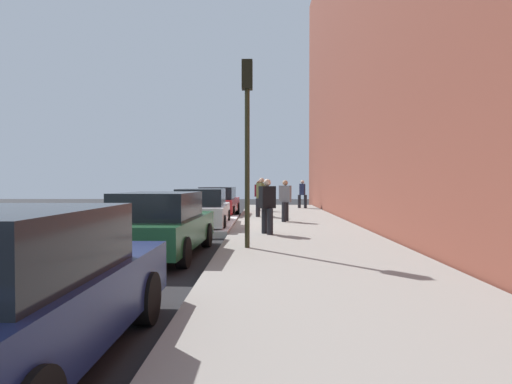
{
  "coord_description": "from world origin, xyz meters",
  "views": [
    {
      "loc": [
        -15.4,
        -2.04,
        1.74
      ],
      "look_at": [
        -0.53,
        -1.84,
        1.4
      ],
      "focal_mm": 28.9,
      "sensor_mm": 36.0,
      "label": 1
    }
  ],
  "objects_px": {
    "pedestrian_burgundy_coat": "(259,195)",
    "parked_car_green": "(161,224)",
    "parked_car_red": "(219,202)",
    "pedestrian_black_coat": "(267,205)",
    "rolling_suitcase": "(264,210)",
    "pedestrian_olive_coat": "(262,196)",
    "traffic_light_pole": "(247,122)",
    "parked_car_navy": "(10,292)",
    "pedestrian_navy_coat": "(302,193)",
    "parked_car_white": "(202,209)",
    "pedestrian_grey_coat": "(285,199)"
  },
  "relations": [
    {
      "from": "pedestrian_burgundy_coat",
      "to": "parked_car_green",
      "type": "bearing_deg",
      "value": 170.78
    },
    {
      "from": "parked_car_red",
      "to": "pedestrian_black_coat",
      "type": "distance_m",
      "value": 8.69
    },
    {
      "from": "parked_car_red",
      "to": "rolling_suitcase",
      "type": "height_order",
      "value": "parked_car_red"
    },
    {
      "from": "parked_car_white",
      "to": "traffic_light_pole",
      "type": "distance_m",
      "value": 5.97
    },
    {
      "from": "parked_car_navy",
      "to": "parked_car_white",
      "type": "bearing_deg",
      "value": -0.26
    },
    {
      "from": "pedestrian_olive_coat",
      "to": "traffic_light_pole",
      "type": "relative_size",
      "value": 0.4
    },
    {
      "from": "pedestrian_black_coat",
      "to": "rolling_suitcase",
      "type": "height_order",
      "value": "pedestrian_black_coat"
    },
    {
      "from": "parked_car_green",
      "to": "rolling_suitcase",
      "type": "bearing_deg",
      "value": -14.09
    },
    {
      "from": "pedestrian_black_coat",
      "to": "parked_car_navy",
      "type": "bearing_deg",
      "value": 165.03
    },
    {
      "from": "parked_car_navy",
      "to": "parked_car_red",
      "type": "relative_size",
      "value": 0.88
    },
    {
      "from": "parked_car_navy",
      "to": "parked_car_white",
      "type": "xyz_separation_m",
      "value": [
        11.53,
        -0.05,
        0.0
      ]
    },
    {
      "from": "pedestrian_navy_coat",
      "to": "pedestrian_burgundy_coat",
      "type": "distance_m",
      "value": 3.69
    },
    {
      "from": "pedestrian_grey_coat",
      "to": "rolling_suitcase",
      "type": "bearing_deg",
      "value": 16.1
    },
    {
      "from": "parked_car_red",
      "to": "pedestrian_navy_coat",
      "type": "height_order",
      "value": "pedestrian_navy_coat"
    },
    {
      "from": "pedestrian_black_coat",
      "to": "traffic_light_pole",
      "type": "distance_m",
      "value": 3.46
    },
    {
      "from": "parked_car_navy",
      "to": "pedestrian_black_coat",
      "type": "xyz_separation_m",
      "value": [
        9.06,
        -2.42,
        0.3
      ]
    },
    {
      "from": "parked_car_white",
      "to": "rolling_suitcase",
      "type": "bearing_deg",
      "value": -27.36
    },
    {
      "from": "pedestrian_navy_coat",
      "to": "traffic_light_pole",
      "type": "xyz_separation_m",
      "value": [
        -15.7,
        2.9,
        2.13
      ]
    },
    {
      "from": "pedestrian_burgundy_coat",
      "to": "rolling_suitcase",
      "type": "relative_size",
      "value": 1.8
    },
    {
      "from": "parked_car_green",
      "to": "pedestrian_black_coat",
      "type": "xyz_separation_m",
      "value": [
        3.04,
        -2.55,
        0.3
      ]
    },
    {
      "from": "parked_car_green",
      "to": "pedestrian_black_coat",
      "type": "relative_size",
      "value": 2.67
    },
    {
      "from": "pedestrian_black_coat",
      "to": "pedestrian_grey_coat",
      "type": "height_order",
      "value": "pedestrian_black_coat"
    },
    {
      "from": "pedestrian_black_coat",
      "to": "pedestrian_grey_coat",
      "type": "distance_m",
      "value": 4.19
    },
    {
      "from": "pedestrian_black_coat",
      "to": "pedestrian_olive_coat",
      "type": "distance_m",
      "value": 6.47
    },
    {
      "from": "parked_car_green",
      "to": "pedestrian_grey_coat",
      "type": "relative_size",
      "value": 2.69
    },
    {
      "from": "parked_car_white",
      "to": "pedestrian_black_coat",
      "type": "bearing_deg",
      "value": -136.17
    },
    {
      "from": "parked_car_navy",
      "to": "pedestrian_grey_coat",
      "type": "xyz_separation_m",
      "value": [
        13.18,
        -3.21,
        0.29
      ]
    },
    {
      "from": "parked_car_green",
      "to": "pedestrian_burgundy_coat",
      "type": "xyz_separation_m",
      "value": [
        13.6,
        -2.21,
        0.3
      ]
    },
    {
      "from": "traffic_light_pole",
      "to": "parked_car_red",
      "type": "bearing_deg",
      "value": 9.59
    },
    {
      "from": "parked_car_white",
      "to": "rolling_suitcase",
      "type": "xyz_separation_m",
      "value": [
        4.51,
        -2.33,
        -0.31
      ]
    },
    {
      "from": "parked_car_navy",
      "to": "pedestrian_olive_coat",
      "type": "xyz_separation_m",
      "value": [
        15.53,
        -2.25,
        0.36
      ]
    },
    {
      "from": "parked_car_navy",
      "to": "rolling_suitcase",
      "type": "relative_size",
      "value": 4.46
    },
    {
      "from": "traffic_light_pole",
      "to": "rolling_suitcase",
      "type": "xyz_separation_m",
      "value": [
        9.63,
        -0.49,
        -2.77
      ]
    },
    {
      "from": "pedestrian_grey_coat",
      "to": "traffic_light_pole",
      "type": "height_order",
      "value": "traffic_light_pole"
    },
    {
      "from": "parked_car_red",
      "to": "parked_car_navy",
      "type": "bearing_deg",
      "value": 179.87
    },
    {
      "from": "pedestrian_olive_coat",
      "to": "pedestrian_black_coat",
      "type": "bearing_deg",
      "value": -178.45
    },
    {
      "from": "parked_car_green",
      "to": "parked_car_red",
      "type": "height_order",
      "value": "same"
    },
    {
      "from": "parked_car_green",
      "to": "parked_car_navy",
      "type": "bearing_deg",
      "value": -178.77
    },
    {
      "from": "parked_car_green",
      "to": "pedestrian_grey_coat",
      "type": "height_order",
      "value": "pedestrian_grey_coat"
    },
    {
      "from": "parked_car_white",
      "to": "pedestrian_grey_coat",
      "type": "xyz_separation_m",
      "value": [
        1.65,
        -3.16,
        0.29
      ]
    },
    {
      "from": "parked_car_navy",
      "to": "rolling_suitcase",
      "type": "height_order",
      "value": "parked_car_navy"
    },
    {
      "from": "pedestrian_black_coat",
      "to": "pedestrian_burgundy_coat",
      "type": "xyz_separation_m",
      "value": [
        10.55,
        0.35,
        -0.0
      ]
    },
    {
      "from": "pedestrian_navy_coat",
      "to": "traffic_light_pole",
      "type": "distance_m",
      "value": 16.11
    },
    {
      "from": "pedestrian_black_coat",
      "to": "rolling_suitcase",
      "type": "distance_m",
      "value": 7.01
    },
    {
      "from": "pedestrian_olive_coat",
      "to": "traffic_light_pole",
      "type": "bearing_deg",
      "value": 177.8
    },
    {
      "from": "parked_car_white",
      "to": "traffic_light_pole",
      "type": "bearing_deg",
      "value": -160.19
    },
    {
      "from": "parked_car_navy",
      "to": "pedestrian_grey_coat",
      "type": "relative_size",
      "value": 2.49
    },
    {
      "from": "parked_car_green",
      "to": "rolling_suitcase",
      "type": "xyz_separation_m",
      "value": [
        10.02,
        -2.52,
        -0.31
      ]
    },
    {
      "from": "pedestrian_black_coat",
      "to": "traffic_light_pole",
      "type": "relative_size",
      "value": 0.37
    },
    {
      "from": "rolling_suitcase",
      "to": "pedestrian_navy_coat",
      "type": "bearing_deg",
      "value": -21.66
    }
  ]
}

